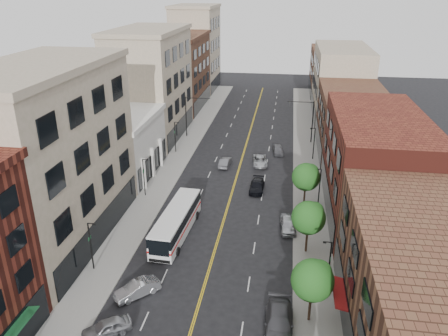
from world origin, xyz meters
The scene contains 32 objects.
sidewalk_left centered at (-10.00, 35.00, 0.07)m, with size 4.00×110.00×0.15m, color gray.
sidewalk_right centered at (10.00, 35.00, 0.07)m, with size 4.00×110.00×0.15m, color gray.
bldg_l_tanoffice centered at (-17.00, 13.00, 9.00)m, with size 10.00×22.00×18.00m, color gray.
bldg_l_white centered at (-17.00, 31.00, 4.00)m, with size 10.00×14.00×8.00m, color silver.
bldg_l_far_a centered at (-17.00, 48.00, 9.00)m, with size 10.00×20.00×18.00m, color gray.
bldg_l_far_b centered at (-17.00, 68.00, 7.50)m, with size 10.00×20.00×15.00m, color brown.
bldg_l_far_c centered at (-17.00, 86.00, 10.00)m, with size 10.00×16.00×20.00m, color gray.
bldg_r_near centered at (17.00, 0.00, 5.00)m, with size 10.00×26.00×10.00m, color brown.
bldg_r_mid centered at (17.00, 24.00, 6.00)m, with size 10.00×22.00×12.00m, color #581F17.
bldg_r_far_a centered at (17.00, 45.00, 5.00)m, with size 10.00×20.00×10.00m, color brown.
bldg_r_far_b centered at (17.00, 66.00, 7.00)m, with size 10.00×22.00×14.00m, color gray.
bldg_r_far_c centered at (17.00, 86.00, 5.50)m, with size 10.00×18.00×11.00m, color brown.
tree_r_1 centered at (9.39, 4.07, 4.13)m, with size 3.40×3.40×5.59m.
tree_r_2 centered at (9.39, 14.07, 4.13)m, with size 3.40×3.40×5.59m.
tree_r_3 centered at (9.39, 24.07, 4.13)m, with size 3.40×3.40×5.59m.
lamp_l_1 centered at (-10.95, 8.00, 2.97)m, with size 0.81×0.55×5.05m.
lamp_l_2 centered at (-10.95, 24.00, 2.97)m, with size 0.81×0.55×5.05m.
lamp_l_3 centered at (-10.95, 40.00, 2.97)m, with size 0.81×0.55×5.05m.
lamp_r_1 centered at (10.95, 8.00, 2.97)m, with size 0.81×0.55×5.05m.
lamp_r_2 centered at (10.95, 24.00, 2.97)m, with size 0.81×0.55×5.05m.
lamp_r_3 centered at (10.95, 40.00, 2.97)m, with size 0.81×0.55×5.05m.
signal_mast_left centered at (-10.27, 48.00, 4.65)m, with size 4.49×0.18×7.20m.
signal_mast_right centered at (10.27, 48.00, 4.65)m, with size 4.49×0.18×7.20m.
city_bus centered at (-4.63, 15.40, 1.71)m, with size 3.24×11.58×2.95m.
car_angle_a centered at (-6.44, 0.18, 0.66)m, with size 1.56×3.88×1.32m, color #97999E.
car_angle_b centered at (-5.60, 5.02, 0.67)m, with size 1.43×4.09×1.35m, color #B3B5BB.
car_parked_mid centered at (6.90, 2.51, 0.81)m, with size 2.27×5.58×1.62m, color #454449.
car_parked_far centered at (7.40, 18.17, 0.69)m, with size 1.64×4.08×1.39m, color #B6B9BF.
car_lane_behind centered at (-2.18, 35.44, 0.66)m, with size 1.39×4.00×1.32m, color #515156.
car_lane_a centered at (3.21, 27.71, 0.65)m, with size 1.82×4.48×1.30m, color black.
car_lane_b centered at (2.98, 36.80, 0.64)m, with size 2.14×4.63×1.29m, color #ADB1B5.
car_lane_c centered at (5.50, 42.00, 0.67)m, with size 1.59×3.95×1.35m, color #57575D.
Camera 1 is at (6.53, -24.72, 25.50)m, focal length 35.00 mm.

